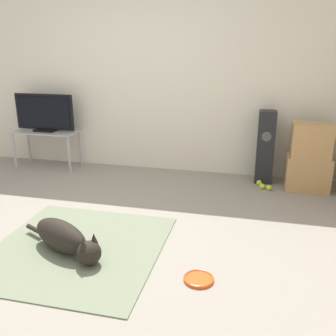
{
  "coord_description": "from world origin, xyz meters",
  "views": [
    {
      "loc": [
        1.48,
        -2.83,
        1.67
      ],
      "look_at": [
        0.62,
        0.78,
        0.45
      ],
      "focal_mm": 40.0,
      "sensor_mm": 36.0,
      "label": 1
    }
  ],
  "objects": [
    {
      "name": "tennis_ball_near_speaker",
      "position": [
        1.58,
        1.7,
        0.03
      ],
      "size": [
        0.07,
        0.07,
        0.07
      ],
      "color": "#C6E033",
      "rests_on": "ground_plane"
    },
    {
      "name": "cardboard_box_lower",
      "position": [
        2.13,
        1.72,
        0.21
      ],
      "size": [
        0.51,
        0.38,
        0.41
      ],
      "color": "tan",
      "rests_on": "ground_plane"
    },
    {
      "name": "tv_stand",
      "position": [
        -1.39,
        1.81,
        0.44
      ],
      "size": [
        0.9,
        0.41,
        0.52
      ],
      "color": "#A8A8AD",
      "rests_on": "ground_plane"
    },
    {
      "name": "ground_plane",
      "position": [
        0.0,
        0.0,
        0.0
      ],
      "size": [
        12.0,
        12.0,
        0.0
      ],
      "primitive_type": "plane",
      "color": "gray"
    },
    {
      "name": "tv",
      "position": [
        -1.39,
        1.81,
        0.77
      ],
      "size": [
        0.86,
        0.2,
        0.52
      ],
      "color": "black",
      "rests_on": "tv_stand"
    },
    {
      "name": "floor_speaker",
      "position": [
        1.62,
        1.85,
        0.46
      ],
      "size": [
        0.21,
        0.22,
        0.91
      ],
      "color": "black",
      "rests_on": "ground_plane"
    },
    {
      "name": "tennis_ball_by_boxes",
      "position": [
        1.69,
        1.56,
        0.03
      ],
      "size": [
        0.07,
        0.07,
        0.07
      ],
      "color": "#C6E033",
      "rests_on": "ground_plane"
    },
    {
      "name": "frisbee",
      "position": [
        1.15,
        -0.45,
        0.01
      ],
      "size": [
        0.23,
        0.23,
        0.03
      ],
      "color": "#DB511E",
      "rests_on": "ground_plane"
    },
    {
      "name": "tennis_ball_loose_on_carpet",
      "position": [
        1.61,
        1.58,
        0.03
      ],
      "size": [
        0.07,
        0.07,
        0.07
      ],
      "color": "#C6E033",
      "rests_on": "ground_plane"
    },
    {
      "name": "cardboard_box_upper",
      "position": [
        2.13,
        1.7,
        0.61
      ],
      "size": [
        0.44,
        0.33,
        0.4
      ],
      "color": "tan",
      "rests_on": "cardboard_box_lower"
    },
    {
      "name": "area_rug",
      "position": [
        0.06,
        -0.24,
        0.01
      ],
      "size": [
        1.43,
        1.49,
        0.01
      ],
      "color": "slate",
      "rests_on": "ground_plane"
    },
    {
      "name": "dog",
      "position": [
        0.01,
        -0.33,
        0.14
      ],
      "size": [
        0.89,
        0.49,
        0.26
      ],
      "color": "black",
      "rests_on": "area_rug"
    },
    {
      "name": "wall_back",
      "position": [
        0.0,
        2.1,
        1.27
      ],
      "size": [
        8.0,
        0.06,
        2.55
      ],
      "color": "silver",
      "rests_on": "ground_plane"
    }
  ]
}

